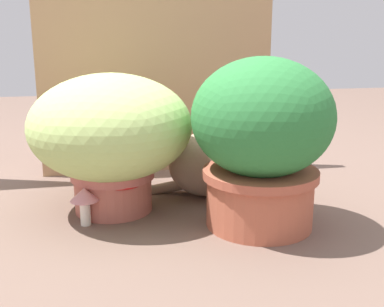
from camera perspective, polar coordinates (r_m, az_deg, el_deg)
ground_plane at (r=1.45m, az=-2.08°, el=-7.60°), size 6.00×6.00×0.00m
cardboard_backdrop at (r=1.87m, az=-4.13°, el=8.66°), size 0.90×0.03×0.71m
grass_planter at (r=1.46m, az=-9.65°, el=2.43°), size 0.49×0.49×0.42m
leafy_planter at (r=1.33m, az=8.32°, el=1.89°), size 0.39×0.39×0.48m
cat at (r=1.60m, az=2.44°, el=-0.86°), size 0.38×0.19×0.32m
mushroom_ornament_red at (r=1.42m, az=-8.33°, el=-3.60°), size 0.11×0.11×0.15m
mushroom_ornament_pink at (r=1.40m, az=-12.71°, el=-5.21°), size 0.08×0.08×0.11m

